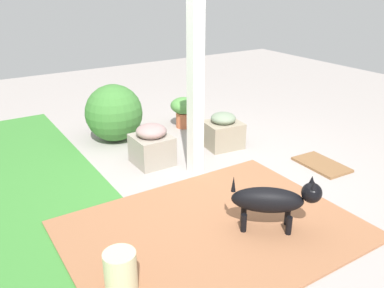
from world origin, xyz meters
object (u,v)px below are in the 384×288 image
ceramic_urn (121,274)px  doormat (322,165)px  porch_pillar (196,81)px  stone_planter_mid (152,145)px  stone_planter_nearest (223,131)px  terracotta_pot_broad (184,109)px  round_shrub (114,113)px  dog (274,200)px

ceramic_urn → doormat: bearing=-76.6°
porch_pillar → stone_planter_mid: size_ratio=4.32×
stone_planter_mid → ceramic_urn: size_ratio=1.42×
stone_planter_mid → doormat: stone_planter_mid is taller
stone_planter_nearest → terracotta_pot_broad: stone_planter_nearest is taller
round_shrub → dog: (-2.65, -0.31, -0.08)m
terracotta_pot_broad → round_shrub: bearing=86.1°
stone_planter_mid → ceramic_urn: stone_planter_mid is taller
porch_pillar → stone_planter_nearest: (0.41, -0.68, -0.82)m
terracotta_pot_broad → ceramic_urn: bearing=141.3°
round_shrub → terracotta_pot_broad: 1.02m
terracotta_pot_broad → dog: dog is taller
porch_pillar → stone_planter_mid: porch_pillar is taller
porch_pillar → round_shrub: size_ratio=2.77×
porch_pillar → stone_planter_mid: bearing=34.1°
porch_pillar → stone_planter_mid: (0.44, 0.30, -0.80)m
round_shrub → dog: size_ratio=1.13×
stone_planter_mid → ceramic_urn: (-1.75, 1.14, -0.06)m
round_shrub → ceramic_urn: round_shrub is taller
porch_pillar → terracotta_pot_broad: porch_pillar is taller
round_shrub → dog: 2.67m
porch_pillar → stone_planter_mid: 0.96m
stone_planter_mid → dog: (-1.74, -0.24, 0.07)m
stone_planter_nearest → terracotta_pot_broad: 0.88m
round_shrub → dog: bearing=-173.3°
dog → round_shrub: bearing=6.7°
dog → ceramic_urn: 1.38m
dog → porch_pillar: bearing=-2.8°
terracotta_pot_broad → dog: size_ratio=0.66×
dog → stone_planter_mid: bearing=7.8°
round_shrub → doormat: 2.63m
stone_planter_mid → dog: 1.75m
porch_pillar → terracotta_pot_broad: bearing=-26.5°
round_shrub → stone_planter_nearest: bearing=-132.2°
porch_pillar → round_shrub: bearing=15.4°
porch_pillar → ceramic_urn: porch_pillar is taller
round_shrub → terracotta_pot_broad: bearing=-93.9°
round_shrub → doormat: bearing=-140.4°
stone_planter_mid → terracotta_pot_broad: (0.84, -0.94, 0.04)m
stone_planter_nearest → ceramic_urn: stone_planter_nearest is taller
terracotta_pot_broad → dog: (-2.58, 0.70, 0.03)m
stone_planter_mid → round_shrub: (0.91, 0.07, 0.15)m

